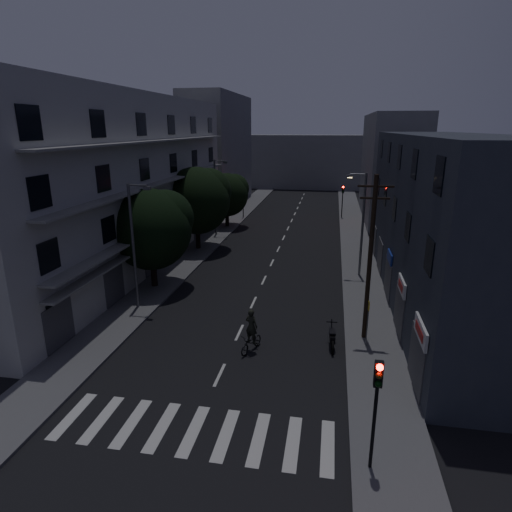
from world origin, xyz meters
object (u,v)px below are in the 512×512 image
(traffic_signal_near, at_px, (377,393))
(motorcycle, at_px, (332,338))
(bus_stop_sign, at_px, (368,316))
(utility_pole, at_px, (370,256))
(cyclist, at_px, (251,337))

(traffic_signal_near, relative_size, motorcycle, 1.95)
(motorcycle, bearing_deg, bus_stop_sign, 4.67)
(traffic_signal_near, height_order, utility_pole, utility_pole)
(traffic_signal_near, distance_m, bus_stop_sign, 8.93)
(traffic_signal_near, height_order, bus_stop_sign, traffic_signal_near)
(traffic_signal_near, distance_m, motorcycle, 9.05)
(utility_pole, distance_m, cyclist, 7.59)
(bus_stop_sign, relative_size, motorcycle, 1.20)
(cyclist, bearing_deg, traffic_signal_near, -31.71)
(bus_stop_sign, relative_size, cyclist, 1.06)
(traffic_signal_near, distance_m, cyclist, 9.57)
(traffic_signal_near, relative_size, cyclist, 1.71)
(utility_pole, relative_size, cyclist, 3.76)
(traffic_signal_near, xyz_separation_m, bus_stop_sign, (0.43, 8.83, -1.21))
(utility_pole, height_order, bus_stop_sign, utility_pole)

